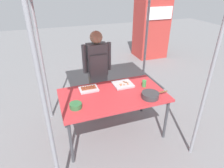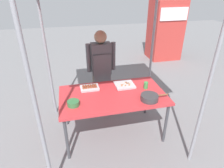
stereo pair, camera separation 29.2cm
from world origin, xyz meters
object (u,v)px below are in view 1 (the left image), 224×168
object	(u,v)px
tray_meat_skewers	(123,84)
neighbor_stall_left	(151,29)
vendor_woman	(97,67)
cooking_wok	(150,95)
tray_grilled_sausages	(89,89)
drink_cup_near_edge	(144,83)
condiment_bowl	(76,106)
stall_table	(113,97)

from	to	relation	value
tray_meat_skewers	neighbor_stall_left	distance (m)	3.73
vendor_woman	cooking_wok	bearing A→B (deg)	117.95
tray_grilled_sausages	drink_cup_near_edge	distance (m)	0.90
tray_meat_skewers	vendor_woman	size ratio (longest dim) A/B	0.20
condiment_bowl	neighbor_stall_left	bearing A→B (deg)	47.72
stall_table	neighbor_stall_left	size ratio (longest dim) A/B	0.89
condiment_bowl	drink_cup_near_edge	xyz separation A→B (m)	(1.16, 0.23, 0.02)
condiment_bowl	drink_cup_near_edge	bearing A→B (deg)	11.06
stall_table	drink_cup_near_edge	distance (m)	0.57
tray_meat_skewers	drink_cup_near_edge	distance (m)	0.35
condiment_bowl	neighbor_stall_left	size ratio (longest dim) A/B	0.09
cooking_wok	tray_meat_skewers	bearing A→B (deg)	115.15
cooking_wok	tray_grilled_sausages	bearing A→B (deg)	146.78
cooking_wok	neighbor_stall_left	distance (m)	4.01
cooking_wok	drink_cup_near_edge	size ratio (longest dim) A/B	3.72
condiment_bowl	cooking_wok	bearing A→B (deg)	-5.88
drink_cup_near_edge	stall_table	bearing A→B (deg)	-174.00
vendor_woman	neighbor_stall_left	distance (m)	3.54
tray_meat_skewers	cooking_wok	distance (m)	0.54
stall_table	neighbor_stall_left	bearing A→B (deg)	52.42
drink_cup_near_edge	cooking_wok	bearing A→B (deg)	-102.64
cooking_wok	neighbor_stall_left	world-z (taller)	neighbor_stall_left
cooking_wok	condiment_bowl	world-z (taller)	cooking_wok
condiment_bowl	neighbor_stall_left	xyz separation A→B (m)	(3.07, 3.37, 0.12)
tray_grilled_sausages	drink_cup_near_edge	bearing A→B (deg)	-12.11
cooking_wok	vendor_woman	xyz separation A→B (m)	(-0.52, 0.99, 0.12)
tray_meat_skewers	neighbor_stall_left	size ratio (longest dim) A/B	0.17
tray_meat_skewers	vendor_woman	world-z (taller)	vendor_woman
stall_table	tray_grilled_sausages	xyz separation A→B (m)	(-0.32, 0.25, 0.07)
neighbor_stall_left	condiment_bowl	bearing A→B (deg)	-132.28
stall_table	condiment_bowl	world-z (taller)	condiment_bowl
stall_table	cooking_wok	size ratio (longest dim) A/B	3.86
tray_grilled_sausages	vendor_woman	xyz separation A→B (m)	(0.28, 0.46, 0.15)
stall_table	neighbor_stall_left	world-z (taller)	neighbor_stall_left
cooking_wok	drink_cup_near_edge	bearing A→B (deg)	77.36
neighbor_stall_left	tray_grilled_sausages	bearing A→B (deg)	-133.31
tray_grilled_sausages	stall_table	bearing A→B (deg)	-37.53
stall_table	tray_grilled_sausages	world-z (taller)	tray_grilled_sausages
stall_table	cooking_wok	world-z (taller)	cooking_wok
tray_grilled_sausages	drink_cup_near_edge	xyz separation A→B (m)	(0.88, -0.19, 0.03)
stall_table	drink_cup_near_edge	size ratio (longest dim) A/B	14.32
drink_cup_near_edge	vendor_woman	distance (m)	0.89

